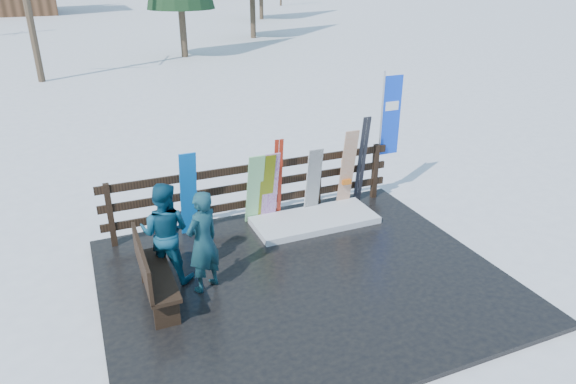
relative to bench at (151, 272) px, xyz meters
name	(u,v)px	position (x,y,z in m)	size (l,w,h in m)	color
ground	(304,282)	(2.24, -0.24, -0.60)	(700.00, 700.00, 0.00)	white
deck	(304,280)	(2.24, -0.24, -0.56)	(6.00, 5.00, 0.08)	black
fence	(255,187)	(2.24, 1.96, 0.14)	(5.60, 0.10, 1.15)	black
snow_patch	(315,220)	(3.19, 1.36, -0.46)	(2.31, 1.00, 0.12)	white
bench	(151,272)	(0.00, 0.00, 0.00)	(0.41, 1.50, 0.97)	black
snowboard_0	(189,195)	(0.94, 1.74, 0.30)	(0.29, 0.03, 1.67)	blue
snowboard_1	(255,190)	(2.15, 1.74, 0.19)	(0.30, 0.03, 1.46)	white
snowboard_2	(267,188)	(2.38, 1.74, 0.18)	(0.26, 0.03, 1.42)	#C6D707
snowboard_3	(270,187)	(2.45, 1.74, 0.19)	(0.29, 0.03, 1.44)	silver
snowboard_4	(313,182)	(3.33, 1.74, 0.16)	(0.29, 0.03, 1.36)	black
snowboard_5	(347,169)	(4.06, 1.74, 0.30)	(0.29, 0.03, 1.65)	silver
ski_pair_a	(278,179)	(2.63, 1.81, 0.29)	(0.16, 0.21, 1.61)	#B62916
ski_pair_b	(362,161)	(4.42, 1.81, 0.40)	(0.17, 0.25, 1.84)	black
rental_flag	(388,121)	(5.10, 2.01, 1.09)	(0.45, 0.04, 2.60)	silver
person_front	(203,242)	(0.78, 0.09, 0.27)	(0.58, 0.38, 1.58)	#1B5853
person_back	(165,233)	(0.32, 0.56, 0.28)	(0.77, 0.60, 1.59)	navy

